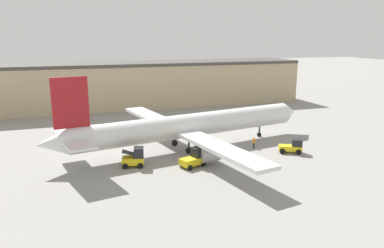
{
  "coord_description": "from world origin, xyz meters",
  "views": [
    {
      "loc": [
        -17.46,
        -51.87,
        16.65
      ],
      "look_at": [
        0.0,
        0.0,
        3.72
      ],
      "focal_mm": 35.0,
      "sensor_mm": 36.0,
      "label": 1
    }
  ],
  "objects_px": {
    "airplane": "(186,126)",
    "pushback_tug": "(194,158)",
    "baggage_tug": "(292,146)",
    "ground_crew_worker": "(254,142)",
    "belt_loader_truck": "(135,158)"
  },
  "relations": [
    {
      "from": "airplane",
      "to": "pushback_tug",
      "type": "xyz_separation_m",
      "value": [
        -1.3,
        -7.7,
        -2.4
      ]
    },
    {
      "from": "belt_loader_truck",
      "to": "baggage_tug",
      "type": "bearing_deg",
      "value": 8.93
    },
    {
      "from": "ground_crew_worker",
      "to": "pushback_tug",
      "type": "bearing_deg",
      "value": 33.12
    },
    {
      "from": "baggage_tug",
      "to": "belt_loader_truck",
      "type": "xyz_separation_m",
      "value": [
        -22.78,
        1.53,
        0.21
      ]
    },
    {
      "from": "airplane",
      "to": "pushback_tug",
      "type": "distance_m",
      "value": 8.17
    },
    {
      "from": "pushback_tug",
      "to": "baggage_tug",
      "type": "bearing_deg",
      "value": -18.53
    },
    {
      "from": "baggage_tug",
      "to": "pushback_tug",
      "type": "xyz_separation_m",
      "value": [
        -15.36,
        -0.81,
        0.13
      ]
    },
    {
      "from": "airplane",
      "to": "baggage_tug",
      "type": "height_order",
      "value": "airplane"
    },
    {
      "from": "airplane",
      "to": "baggage_tug",
      "type": "bearing_deg",
      "value": -37.2
    },
    {
      "from": "baggage_tug",
      "to": "belt_loader_truck",
      "type": "bearing_deg",
      "value": -155.62
    },
    {
      "from": "pushback_tug",
      "to": "belt_loader_truck",
      "type": "bearing_deg",
      "value": 140.97
    },
    {
      "from": "airplane",
      "to": "belt_loader_truck",
      "type": "xyz_separation_m",
      "value": [
        -8.73,
        -5.36,
        -2.33
      ]
    },
    {
      "from": "airplane",
      "to": "pushback_tug",
      "type": "bearing_deg",
      "value": -110.72
    },
    {
      "from": "belt_loader_truck",
      "to": "pushback_tug",
      "type": "relative_size",
      "value": 0.84
    },
    {
      "from": "ground_crew_worker",
      "to": "pushback_tug",
      "type": "height_order",
      "value": "pushback_tug"
    }
  ]
}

